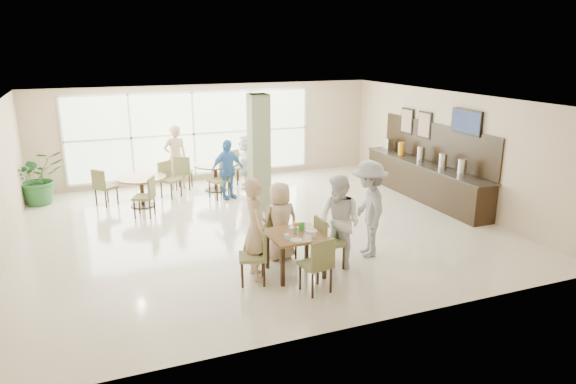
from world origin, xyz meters
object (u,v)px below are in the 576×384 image
object	(u,v)px
main_table	(295,239)
teen_standing	(369,209)
buffet_counter	(424,178)
adult_a	(227,169)
round_table_left	(141,183)
potted_plant	(38,177)
teen_far	(280,221)
teen_right	(340,222)
teen_left	(256,229)
adult_standing	(176,157)
adult_b	(246,161)
round_table_right	(215,170)

from	to	relation	value
main_table	teen_standing	world-z (taller)	teen_standing
main_table	buffet_counter	bearing A→B (deg)	31.87
teen_standing	adult_a	distance (m)	4.86
round_table_left	potted_plant	distance (m)	2.65
teen_far	adult_a	bearing A→B (deg)	-95.06
potted_plant	teen_right	world-z (taller)	teen_right
teen_left	teen_far	bearing A→B (deg)	-46.48
teen_standing	adult_standing	distance (m)	6.56
adult_b	buffet_counter	bearing A→B (deg)	73.76
round_table_right	teen_far	world-z (taller)	teen_far
round_table_left	teen_right	size ratio (longest dim) A/B	0.70
round_table_right	potted_plant	size ratio (longest dim) A/B	0.86
teen_far	adult_b	xyz separation A→B (m)	(0.88, 5.06, 0.01)
buffet_counter	round_table_left	bearing A→B (deg)	163.88
round_table_right	adult_standing	bearing A→B (deg)	151.09
buffet_counter	adult_b	world-z (taller)	buffet_counter
buffet_counter	adult_standing	xyz separation A→B (m)	(-5.86, 3.28, 0.35)
round_table_left	teen_far	xyz separation A→B (m)	(2.05, -4.32, 0.15)
teen_far	adult_standing	world-z (taller)	adult_standing
round_table_right	teen_left	size ratio (longest dim) A/B	0.66
main_table	adult_a	bearing A→B (deg)	88.81
buffet_counter	adult_b	xyz separation A→B (m)	(-4.01, 2.75, 0.20)
round_table_left	round_table_right	distance (m)	2.18
teen_left	adult_standing	distance (m)	6.21
teen_right	teen_standing	distance (m)	0.82
round_table_right	adult_standing	world-z (taller)	adult_standing
teen_left	adult_b	world-z (taller)	teen_left
teen_right	round_table_right	bearing A→B (deg)	163.40
potted_plant	teen_right	bearing A→B (deg)	-49.55
teen_right	adult_standing	distance (m)	6.58
adult_a	main_table	bearing A→B (deg)	-106.35
main_table	adult_standing	bearing A→B (deg)	98.80
main_table	teen_left	size ratio (longest dim) A/B	0.51
teen_far	adult_standing	xyz separation A→B (m)	(-0.97, 5.59, 0.16)
adult_standing	round_table_right	bearing A→B (deg)	142.34
teen_far	adult_standing	bearing A→B (deg)	-83.71
teen_standing	adult_b	distance (m)	5.55
buffet_counter	adult_b	bearing A→B (deg)	145.58
main_table	round_table_left	size ratio (longest dim) A/B	0.77
buffet_counter	teen_left	distance (m)	6.29
main_table	adult_b	xyz separation A→B (m)	(0.87, 5.79, 0.10)
round_table_left	teen_far	world-z (taller)	teen_far
teen_far	buffet_counter	bearing A→B (deg)	-158.30
adult_b	teen_left	bearing A→B (deg)	2.87
potted_plant	round_table_right	bearing A→B (deg)	-5.35
teen_left	round_table_right	bearing A→B (deg)	-5.56
teen_standing	buffet_counter	bearing A→B (deg)	146.34
teen_left	adult_standing	bearing A→B (deg)	4.00
adult_b	potted_plant	bearing A→B (deg)	-76.25
main_table	teen_right	size ratio (longest dim) A/B	0.54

